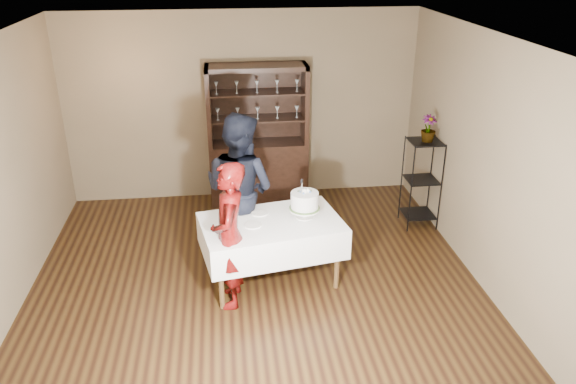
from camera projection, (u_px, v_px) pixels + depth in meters
name	position (u px, v px, depth m)	size (l,w,h in m)	color
floor	(256.00, 283.00, 6.33)	(5.00, 5.00, 0.00)	black
ceiling	(249.00, 39.00, 5.22)	(5.00, 5.00, 0.00)	white
back_wall	(242.00, 107.00, 8.04)	(5.00, 0.02, 2.70)	brown
wall_right	(485.00, 162.00, 6.05)	(0.02, 5.00, 2.70)	brown
china_hutch	(258.00, 157.00, 8.12)	(1.40, 0.48, 2.00)	black
plant_etagere	(421.00, 180.00, 7.40)	(0.42, 0.42, 1.20)	black
cake_table	(271.00, 236.00, 6.16)	(1.65, 1.18, 0.75)	white
woman	(230.00, 236.00, 5.71)	(0.58, 0.38, 1.58)	#3D0506
man	(239.00, 190.00, 6.45)	(0.89, 0.69, 1.83)	black
cake	(305.00, 202.00, 6.10)	(0.38, 0.38, 0.47)	white
plate_near	(253.00, 225.00, 5.99)	(0.19, 0.19, 0.01)	white
plate_far	(260.00, 213.00, 6.26)	(0.18, 0.18, 0.01)	white
potted_plant	(428.00, 129.00, 7.09)	(0.19, 0.19, 0.34)	#456630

